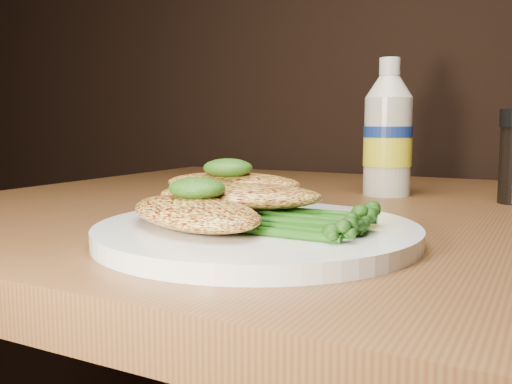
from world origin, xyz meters
The scene contains 8 objects.
plate centered at (-0.11, 0.83, 0.76)m, with size 0.27×0.27×0.01m, color white.
chicken_front centered at (-0.15, 0.79, 0.78)m, with size 0.15×0.08×0.02m, color #F5BF4E.
chicken_mid centered at (-0.14, 0.85, 0.78)m, with size 0.15×0.07×0.02m, color #F5BF4E.
chicken_back centered at (-0.16, 0.88, 0.79)m, with size 0.13×0.07×0.02m, color #F5BF4E.
pesto_front centered at (-0.15, 0.80, 0.79)m, with size 0.05×0.05×0.02m, color black.
pesto_back centered at (-0.16, 0.86, 0.81)m, with size 0.05×0.04×0.02m, color black.
broccolini_bundle centered at (-0.07, 0.83, 0.77)m, with size 0.13×0.10×0.02m, color #1F5713, non-canonical shape.
mayo_bottle centered at (-0.10, 1.17, 0.84)m, with size 0.06×0.06×0.18m, color beige, non-canonical shape.
Camera 1 is at (0.10, 0.42, 0.85)m, focal length 39.80 mm.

